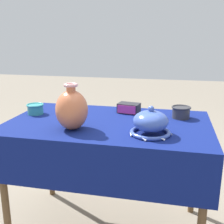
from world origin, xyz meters
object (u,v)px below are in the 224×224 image
(cup_wide_teal, at_px, (35,109))
(mosaic_tile_box, at_px, (129,108))
(vase_dome_bell, at_px, (151,123))
(vase_tall_bulbous, at_px, (72,109))
(cup_wide_charcoal, at_px, (181,112))

(cup_wide_teal, bearing_deg, mosaic_tile_box, 15.42)
(mosaic_tile_box, bearing_deg, vase_dome_bell, -55.69)
(cup_wide_teal, bearing_deg, vase_tall_bulbous, -34.85)
(cup_wide_charcoal, bearing_deg, vase_tall_bulbous, -149.25)
(vase_tall_bulbous, bearing_deg, vase_dome_bell, 0.81)
(vase_dome_bell, bearing_deg, vase_tall_bulbous, -179.19)
(cup_wide_teal, bearing_deg, cup_wide_charcoal, 6.75)
(mosaic_tile_box, distance_m, cup_wide_teal, 0.64)
(vase_dome_bell, relative_size, cup_wide_teal, 2.00)
(vase_tall_bulbous, height_order, cup_wide_charcoal, vase_tall_bulbous)
(vase_tall_bulbous, distance_m, cup_wide_charcoal, 0.72)
(vase_tall_bulbous, distance_m, mosaic_tile_box, 0.50)
(vase_tall_bulbous, xyz_separation_m, cup_wide_teal, (-0.36, 0.25, -0.08))
(vase_tall_bulbous, relative_size, vase_dome_bell, 1.13)
(vase_tall_bulbous, relative_size, mosaic_tile_box, 1.65)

